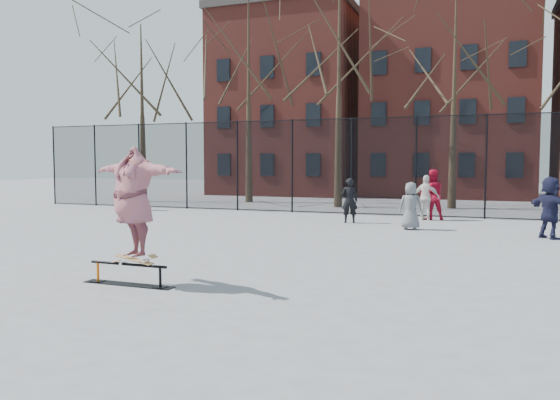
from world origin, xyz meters
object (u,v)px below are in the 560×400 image
at_px(bystander_white, 426,198).
at_px(bystander_extra, 411,206).
at_px(bystander_red, 432,195).
at_px(bystander_navy, 550,208).
at_px(skateboard, 134,261).
at_px(skater, 133,204).
at_px(bystander_grey, 135,191).
at_px(skate_rail, 128,276).
at_px(bystander_black, 349,200).

bearing_deg(bystander_white, bystander_extra, 99.67).
xyz_separation_m(bystander_red, bystander_navy, (3.62, -4.05, -0.06)).
bearing_deg(skateboard, bystander_extra, 70.47).
relative_size(skater, bystander_extra, 1.54).
distance_m(bystander_navy, bystander_extra, 4.04).
bearing_deg(bystander_grey, bystander_extra, 174.91).
bearing_deg(skate_rail, skater, 0.00).
distance_m(skater, bystander_white, 13.50).
xyz_separation_m(bystander_black, bystander_white, (2.47, 1.90, 0.04)).
height_order(bystander_navy, bystander_extra, bystander_navy).
bearing_deg(skate_rail, bystander_black, 83.17).
relative_size(bystander_black, bystander_navy, 0.90).
xyz_separation_m(skate_rail, bystander_grey, (-8.94, 12.67, 0.71)).
bearing_deg(skateboard, bystander_black, 83.86).
relative_size(skate_rail, skateboard, 2.34).
distance_m(skate_rail, bystander_black, 11.18).
relative_size(skate_rail, bystander_red, 0.94).
distance_m(skate_rail, skateboard, 0.31).
distance_m(skate_rail, bystander_extra, 10.52).
bearing_deg(bystander_white, bystander_navy, 147.36).
relative_size(skateboard, bystander_white, 0.45).
height_order(skateboard, bystander_white, bystander_white).
bearing_deg(bystander_extra, bystander_grey, -18.22).
relative_size(bystander_red, bystander_navy, 1.07).
bearing_deg(bystander_grey, bystander_white, -171.07).
height_order(skater, bystander_red, skater).
bearing_deg(bystander_white, bystander_black, 50.33).
bearing_deg(bystander_navy, skateboard, 100.06).
distance_m(skate_rail, bystander_white, 13.54).
xyz_separation_m(bystander_grey, bystander_red, (12.92, 0.50, 0.09)).
distance_m(skater, bystander_black, 11.16).
relative_size(skate_rail, bystander_white, 1.05).
relative_size(bystander_navy, bystander_extra, 1.16).
xyz_separation_m(bystander_grey, bystander_extra, (12.58, -2.81, -0.09)).
height_order(bystander_grey, bystander_navy, bystander_navy).
height_order(skate_rail, skateboard, skateboard).
bearing_deg(bystander_grey, skate_rail, 132.75).
bearing_deg(bystander_extra, skateboard, 64.85).
height_order(skate_rail, bystander_navy, bystander_navy).
relative_size(skateboard, skater, 0.32).
bearing_deg(bystander_grey, skater, 133.16).
xyz_separation_m(skate_rail, skater, (0.13, 0.00, 1.29)).
relative_size(skateboard, bystander_red, 0.40).
height_order(bystander_black, bystander_white, bystander_white).
xyz_separation_m(skate_rail, bystander_black, (1.33, 11.08, 0.65)).
bearing_deg(bystander_black, skate_rail, 66.92).
height_order(bystander_white, bystander_navy, bystander_navy).
bearing_deg(bystander_black, bystander_extra, 135.77).
bearing_deg(bystander_extra, bystander_navy, 163.95).
bearing_deg(bystander_red, bystander_extra, 62.16).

